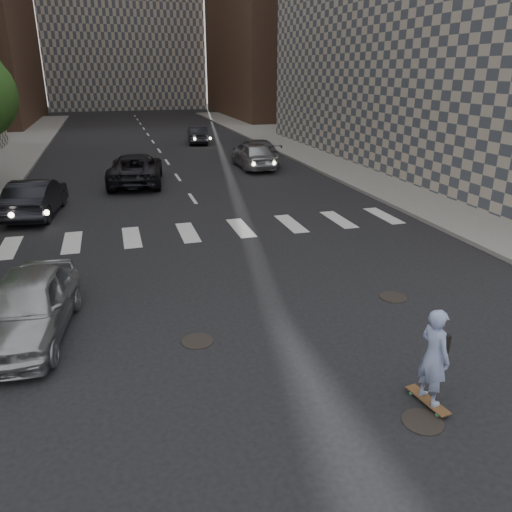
{
  "coord_description": "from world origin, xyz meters",
  "views": [
    {
      "loc": [
        -3.42,
        -8.34,
        5.59
      ],
      "look_at": [
        -0.25,
        2.64,
        1.3
      ],
      "focal_mm": 35.0,
      "sensor_mm": 36.0,
      "label": 1
    }
  ],
  "objects": [
    {
      "name": "ground",
      "position": [
        0.0,
        0.0,
        0.0
      ],
      "size": [
        160.0,
        160.0,
        0.0
      ],
      "primitive_type": "plane",
      "color": "black",
      "rests_on": "ground"
    },
    {
      "name": "sidewalk_right",
      "position": [
        14.5,
        20.0,
        0.07
      ],
      "size": [
        13.0,
        80.0,
        0.15
      ],
      "primitive_type": "cube",
      "color": "gray",
      "rests_on": "ground"
    },
    {
      "name": "manhole_a",
      "position": [
        1.2,
        -2.5,
        0.01
      ],
      "size": [
        0.7,
        0.7,
        0.02
      ],
      "primitive_type": "cylinder",
      "color": "black",
      "rests_on": "ground"
    },
    {
      "name": "manhole_b",
      "position": [
        -2.0,
        1.2,
        0.01
      ],
      "size": [
        0.7,
        0.7,
        0.02
      ],
      "primitive_type": "cylinder",
      "color": "black",
      "rests_on": "ground"
    },
    {
      "name": "manhole_c",
      "position": [
        3.3,
        2.0,
        0.01
      ],
      "size": [
        0.7,
        0.7,
        0.02
      ],
      "primitive_type": "cylinder",
      "color": "black",
      "rests_on": "ground"
    },
    {
      "name": "skateboarder",
      "position": [
        1.56,
        -2.09,
        0.98
      ],
      "size": [
        0.51,
        0.96,
        1.87
      ],
      "rotation": [
        0.0,
        0.0,
        0.13
      ],
      "color": "brown",
      "rests_on": "ground"
    },
    {
      "name": "silver_sedan",
      "position": [
        -5.5,
        2.49,
        0.72
      ],
      "size": [
        2.25,
        4.43,
        1.45
      ],
      "primitive_type": "imported",
      "rotation": [
        0.0,
        0.0,
        -0.13
      ],
      "color": "#AAADB1",
      "rests_on": "ground"
    },
    {
      "name": "traffic_car_a",
      "position": [
        -6.5,
        13.0,
        0.74
      ],
      "size": [
        2.15,
        4.69,
        1.49
      ],
      "primitive_type": "imported",
      "rotation": [
        0.0,
        0.0,
        3.01
      ],
      "color": "black",
      "rests_on": "ground"
    },
    {
      "name": "traffic_car_b",
      "position": [
        5.36,
        22.0,
        0.75
      ],
      "size": [
        2.17,
        5.19,
        1.5
      ],
      "primitive_type": "imported",
      "rotation": [
        0.0,
        0.0,
        3.13
      ],
      "color": "slate",
      "rests_on": "ground"
    },
    {
      "name": "traffic_car_c",
      "position": [
        -2.26,
        18.0,
        0.78
      ],
      "size": [
        3.22,
        5.86,
        1.55
      ],
      "primitive_type": "imported",
      "rotation": [
        0.0,
        0.0,
        3.02
      ],
      "color": "black",
      "rests_on": "ground"
    },
    {
      "name": "traffic_car_d",
      "position": [
        4.75,
        20.5,
        0.79
      ],
      "size": [
        1.92,
        4.68,
        1.59
      ],
      "primitive_type": "imported",
      "rotation": [
        0.0,
        0.0,
        3.15
      ],
      "color": "#A4A6AB",
      "rests_on": "ground"
    },
    {
      "name": "traffic_car_e",
      "position": [
        3.38,
        32.0,
        0.68
      ],
      "size": [
        1.89,
        4.26,
        1.36
      ],
      "primitive_type": "imported",
      "rotation": [
        0.0,
        0.0,
        3.03
      ],
      "color": "black",
      "rests_on": "ground"
    }
  ]
}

